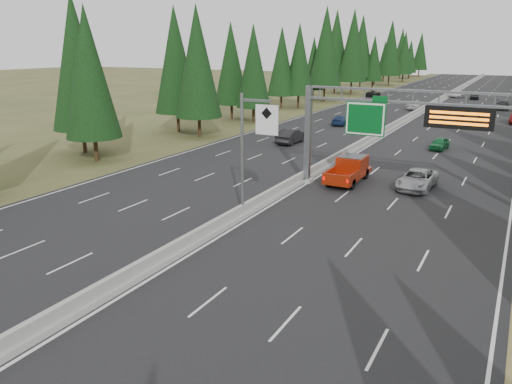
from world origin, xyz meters
TOP-DOWN VIEW (x-y plane):
  - road at (0.00, 80.00)m, footprint 32.00×260.00m
  - shoulder_left at (-17.80, 80.00)m, footprint 3.60×260.00m
  - median_barrier at (0.00, 80.00)m, footprint 0.70×260.00m
  - sign_gantry at (8.92, 34.88)m, footprint 16.75×0.98m
  - hov_sign_pole at (0.58, 24.97)m, footprint 2.80×0.50m
  - tree_row_left at (-21.77, 77.41)m, footprint 12.07×240.77m
  - silver_minivan at (8.69, 37.39)m, footprint 2.73×5.37m
  - red_pickup at (3.35, 37.05)m, footprint 2.23×6.23m
  - car_ahead_green at (7.76, 54.30)m, footprint 1.85×3.86m
  - car_ahead_dkgrey at (11.85, 95.81)m, footprint 2.33×5.28m
  - car_ahead_white at (2.05, 115.06)m, footprint 2.71×5.23m
  - car_ahead_far at (5.78, 112.44)m, footprint 2.10×4.36m
  - car_onc_near at (-7.80, 49.89)m, footprint 1.82×5.02m
  - car_onc_blue at (-7.36, 65.79)m, footprint 2.25×4.65m
  - car_onc_white at (-1.50, 88.46)m, footprint 2.31×4.82m
  - car_onc_far at (-14.50, 108.54)m, footprint 2.37×4.88m

SIDE VIEW (x-z plane):
  - shoulder_left at x=-17.80m, z-range 0.00..0.06m
  - road at x=0.00m, z-range 0.00..0.08m
  - median_barrier at x=0.00m, z-range -0.01..0.84m
  - car_ahead_green at x=7.76m, z-range 0.08..1.35m
  - car_onc_blue at x=-7.36m, z-range 0.08..1.38m
  - car_onc_far at x=-14.50m, z-range 0.08..1.42m
  - car_ahead_white at x=2.05m, z-range 0.08..1.49m
  - car_ahead_far at x=5.78m, z-range 0.08..1.52m
  - silver_minivan at x=8.69m, z-range 0.08..1.53m
  - car_ahead_dkgrey at x=11.85m, z-range 0.08..1.59m
  - car_onc_white at x=-1.50m, z-range 0.08..1.67m
  - car_onc_near at x=-7.80m, z-range 0.08..1.73m
  - red_pickup at x=3.35m, z-range 0.19..2.22m
  - hov_sign_pole at x=0.58m, z-range 0.72..8.72m
  - sign_gantry at x=8.92m, z-range 1.37..9.17m
  - tree_row_left at x=-21.77m, z-range -0.30..18.52m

